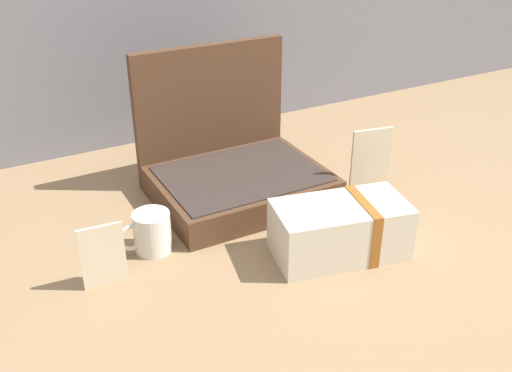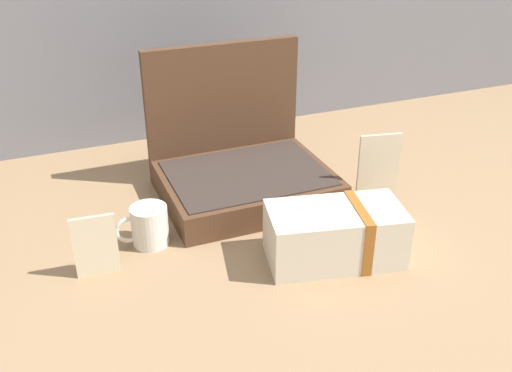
{
  "view_description": "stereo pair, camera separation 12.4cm",
  "coord_description": "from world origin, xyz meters",
  "views": [
    {
      "loc": [
        -0.5,
        -0.98,
        0.68
      ],
      "look_at": [
        0.03,
        -0.02,
        0.1
      ],
      "focal_mm": 40.81,
      "sensor_mm": 36.0,
      "label": 1
    },
    {
      "loc": [
        -0.38,
        -1.04,
        0.68
      ],
      "look_at": [
        0.03,
        -0.02,
        0.1
      ],
      "focal_mm": 40.81,
      "sensor_mm": 36.0,
      "label": 2
    }
  ],
  "objects": [
    {
      "name": "open_suitcase",
      "position": [
        0.05,
        0.15,
        0.07
      ],
      "size": [
        0.39,
        0.32,
        0.34
      ],
      "color": "#4C301E",
      "rests_on": "ground_plane"
    },
    {
      "name": "cream_toiletry_bag",
      "position": [
        0.13,
        -0.19,
        0.06
      ],
      "size": [
        0.29,
        0.19,
        0.12
      ],
      "color": "beige",
      "rests_on": "ground_plane"
    },
    {
      "name": "info_card_left",
      "position": [
        0.32,
        -0.03,
        0.09
      ],
      "size": [
        0.1,
        0.03,
        0.18
      ],
      "primitive_type": "cube",
      "rotation": [
        0.0,
        0.0,
        -0.2
      ],
      "color": "beige",
      "rests_on": "ground_plane"
    },
    {
      "name": "coffee_mug",
      "position": [
        -0.21,
        -0.0,
        0.04
      ],
      "size": [
        0.11,
        0.08,
        0.09
      ],
      "color": "silver",
      "rests_on": "ground_plane"
    },
    {
      "name": "poster_card_right",
      "position": [
        -0.32,
        -0.07,
        0.06
      ],
      "size": [
        0.08,
        0.01,
        0.13
      ],
      "primitive_type": "cube",
      "rotation": [
        0.0,
        0.0,
        -0.08
      ],
      "color": "beige",
      "rests_on": "ground_plane"
    },
    {
      "name": "ground_plane",
      "position": [
        0.0,
        0.0,
        0.0
      ],
      "size": [
        6.0,
        6.0,
        0.0
      ],
      "primitive_type": "plane",
      "color": "#8C6D4C"
    }
  ]
}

